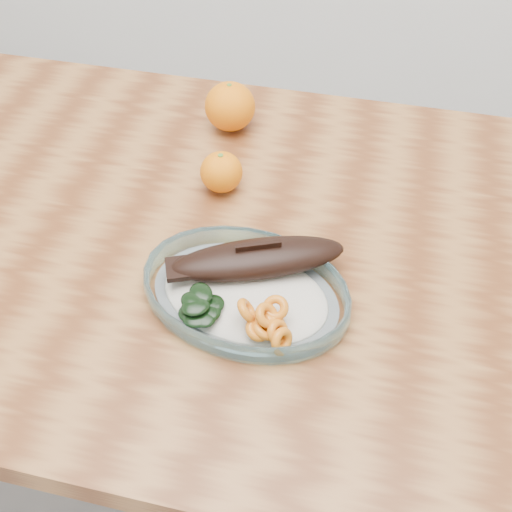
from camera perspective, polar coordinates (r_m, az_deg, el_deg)
name	(u,v)px	position (r m, az deg, el deg)	size (l,w,h in m)	color
ground	(220,465)	(1.55, -3.25, -18.07)	(3.00, 3.00, 0.00)	slate
dining_table	(203,274)	(1.01, -4.76, -1.64)	(1.20, 0.80, 0.75)	brown
plated_meal	(246,288)	(0.83, -0.90, -2.88)	(0.57, 0.57, 0.08)	white
orange_left	(230,106)	(1.11, -2.32, 13.14)	(0.09, 0.09, 0.09)	#EB5D04
orange_right	(221,172)	(0.98, -3.10, 7.46)	(0.06, 0.06, 0.06)	#EB5D04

